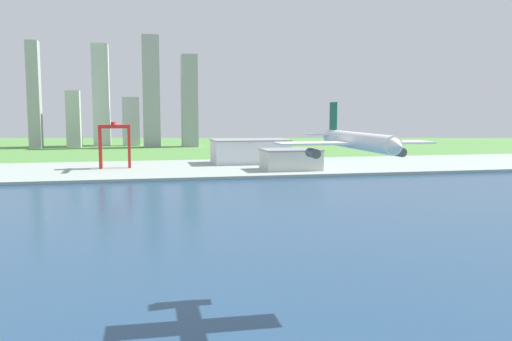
# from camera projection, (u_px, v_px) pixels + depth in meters

# --- Properties ---
(ground_plane) EXTENTS (2400.00, 2400.00, 0.00)m
(ground_plane) POSITION_uv_depth(u_px,v_px,m) (200.00, 212.00, 264.20)
(ground_plane) COLOR #518940
(water_bay) EXTENTS (840.00, 360.00, 0.15)m
(water_bay) POSITION_uv_depth(u_px,v_px,m) (218.00, 240.00, 205.91)
(water_bay) COLOR navy
(water_bay) RESTS_ON ground
(industrial_pier) EXTENTS (840.00, 140.00, 2.50)m
(industrial_pier) POSITION_uv_depth(u_px,v_px,m) (174.00, 169.00, 448.60)
(industrial_pier) COLOR #96A69D
(industrial_pier) RESTS_ON ground
(airplane_landing) EXTENTS (39.12, 43.41, 13.58)m
(airplane_landing) POSITION_uv_depth(u_px,v_px,m) (358.00, 141.00, 130.24)
(airplane_landing) COLOR white
(port_crane_red) EXTENTS (25.40, 39.16, 38.18)m
(port_crane_red) POSITION_uv_depth(u_px,v_px,m) (114.00, 135.00, 442.16)
(port_crane_red) COLOR red
(port_crane_red) RESTS_ON industrial_pier
(warehouse_main) EXTENTS (68.14, 42.48, 21.40)m
(warehouse_main) POSITION_uv_depth(u_px,v_px,m) (250.00, 151.00, 489.42)
(warehouse_main) COLOR silver
(warehouse_main) RESTS_ON industrial_pier
(warehouse_annex) EXTENTS (45.39, 33.89, 16.46)m
(warehouse_annex) POSITION_uv_depth(u_px,v_px,m) (291.00, 159.00, 433.69)
(warehouse_annex) COLOR silver
(warehouse_annex) RESTS_ON industrial_pier
(distant_skyline) EXTENTS (222.28, 76.89, 151.30)m
(distant_skyline) POSITION_uv_depth(u_px,v_px,m) (122.00, 100.00, 749.79)
(distant_skyline) COLOR #9B9E9D
(distant_skyline) RESTS_ON ground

